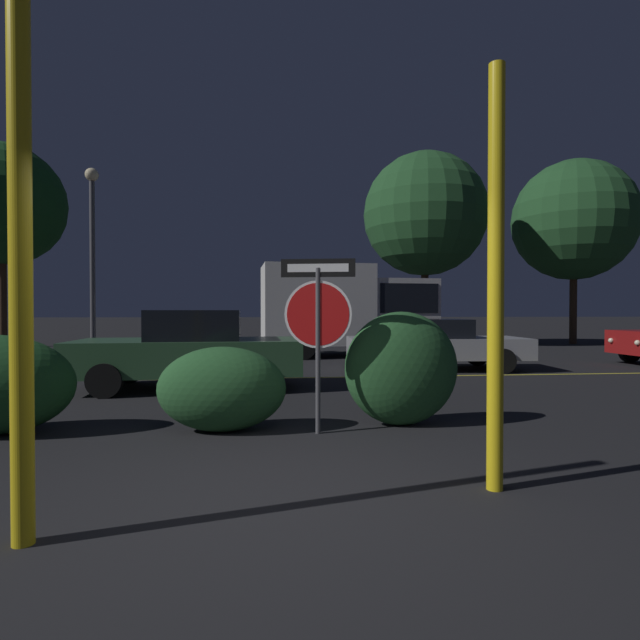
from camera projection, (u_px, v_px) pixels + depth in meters
name	position (u px, v px, depth m)	size (l,w,h in m)	color
ground_plane	(272.00, 505.00, 3.81)	(260.00, 260.00, 0.00)	black
road_center_stripe	(270.00, 378.00, 11.08)	(38.36, 0.12, 0.01)	gold
stop_sign	(318.00, 312.00, 6.03)	(0.89, 0.21, 2.12)	#4C4C51
yellow_pole_left	(21.00, 265.00, 3.14)	(0.14, 0.14, 3.55)	yellow
yellow_pole_right	(496.00, 278.00, 4.12)	(0.13, 0.13, 3.52)	yellow
hedge_bush_2	(222.00, 389.00, 6.16)	(1.58, 0.84, 1.05)	#285B2D
hedge_bush_3	(401.00, 368.00, 6.49)	(1.49, 0.74, 1.48)	#285B2D
passing_car_2	(191.00, 350.00, 9.63)	(4.38, 2.18, 1.51)	#335B38
passing_car_3	(435.00, 344.00, 12.73)	(4.62, 2.16, 1.29)	#9E9EA3
delivery_truck	(349.00, 307.00, 16.73)	(5.83, 2.87, 3.00)	silver
street_lamp	(92.00, 238.00, 15.71)	(0.41, 0.41, 6.00)	#4C4C51
tree_0	(2.00, 204.00, 20.58)	(4.99, 4.99, 8.43)	#422D1E
tree_1	(574.00, 221.00, 22.79)	(5.45, 5.45, 8.39)	#422D1E
tree_2	(425.00, 214.00, 21.50)	(5.30, 5.30, 8.33)	#422D1E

